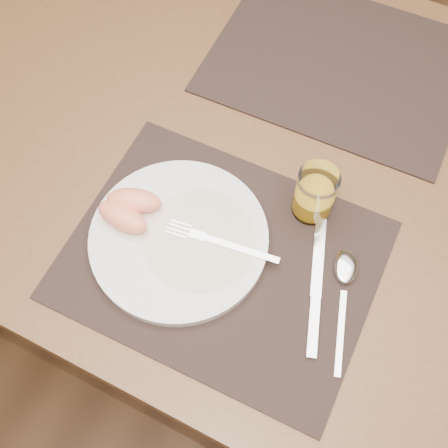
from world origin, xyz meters
TOP-DOWN VIEW (x-y plane):
  - ground at (0.00, 0.00)m, footprint 5.00×5.00m
  - table at (0.00, 0.00)m, footprint 1.40×0.90m
  - placemat_near at (0.01, -0.22)m, footprint 0.46×0.36m
  - placemat_far at (0.02, 0.22)m, footprint 0.46×0.36m
  - plate at (-0.07, -0.22)m, footprint 0.27×0.27m
  - plate_dressing at (-0.04, -0.21)m, footprint 0.17×0.17m
  - fork at (-0.02, -0.21)m, footprint 0.18×0.04m
  - knife at (0.15, -0.21)m, footprint 0.08×0.21m
  - spoon at (0.18, -0.17)m, footprint 0.08×0.19m
  - juice_glass at (0.09, -0.08)m, footprint 0.06×0.06m
  - grapefruit_wedges at (-0.15, -0.22)m, footprint 0.09×0.09m

SIDE VIEW (x-z plane):
  - ground at x=0.00m, z-range 0.00..0.00m
  - table at x=0.00m, z-range 0.29..1.04m
  - placemat_near at x=0.01m, z-range 0.75..0.75m
  - placemat_far at x=0.02m, z-range 0.75..0.75m
  - knife at x=0.15m, z-range 0.75..0.76m
  - spoon at x=0.18m, z-range 0.75..0.77m
  - plate at x=-0.07m, z-range 0.75..0.77m
  - plate_dressing at x=-0.04m, z-range 0.77..0.77m
  - fork at x=-0.02m, z-range 0.77..0.77m
  - grapefruit_wedges at x=-0.15m, z-range 0.77..0.80m
  - juice_glass at x=0.09m, z-range 0.75..0.84m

